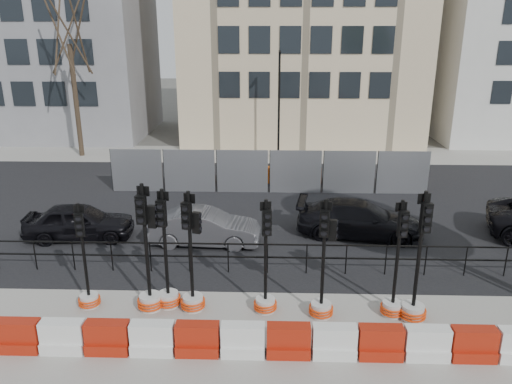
{
  "coord_description": "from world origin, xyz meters",
  "views": [
    {
      "loc": [
        0.07,
        -12.6,
        7.29
      ],
      "look_at": [
        -0.4,
        3.0,
        2.05
      ],
      "focal_mm": 35.0,
      "sensor_mm": 36.0,
      "label": 1
    }
  ],
  "objects_px": {
    "car_a": "(79,222)",
    "traffic_signal_d": "(192,283)",
    "traffic_signal_h": "(415,295)",
    "traffic_signal_a": "(88,287)",
    "car_c": "(360,219)"
  },
  "relations": [
    {
      "from": "car_a",
      "to": "traffic_signal_d",
      "type": "bearing_deg",
      "value": -139.15
    },
    {
      "from": "traffic_signal_h",
      "to": "car_c",
      "type": "relative_size",
      "value": 0.75
    },
    {
      "from": "traffic_signal_d",
      "to": "traffic_signal_h",
      "type": "relative_size",
      "value": 0.95
    },
    {
      "from": "traffic_signal_a",
      "to": "car_c",
      "type": "relative_size",
      "value": 0.63
    },
    {
      "from": "traffic_signal_a",
      "to": "car_a",
      "type": "relative_size",
      "value": 0.77
    },
    {
      "from": "traffic_signal_d",
      "to": "car_a",
      "type": "xyz_separation_m",
      "value": [
        -4.75,
        4.6,
        -0.16
      ]
    },
    {
      "from": "traffic_signal_d",
      "to": "car_c",
      "type": "xyz_separation_m",
      "value": [
        5.27,
        5.15,
        -0.15
      ]
    },
    {
      "from": "traffic_signal_h",
      "to": "car_c",
      "type": "bearing_deg",
      "value": 85.98
    },
    {
      "from": "car_c",
      "to": "traffic_signal_d",
      "type": "bearing_deg",
      "value": 143.31
    },
    {
      "from": "traffic_signal_h",
      "to": "traffic_signal_a",
      "type": "bearing_deg",
      "value": 168.33
    },
    {
      "from": "car_c",
      "to": "traffic_signal_h",
      "type": "bearing_deg",
      "value": -165.82
    },
    {
      "from": "traffic_signal_d",
      "to": "traffic_signal_h",
      "type": "bearing_deg",
      "value": 14.77
    },
    {
      "from": "traffic_signal_d",
      "to": "car_a",
      "type": "distance_m",
      "value": 6.61
    },
    {
      "from": "traffic_signal_a",
      "to": "car_a",
      "type": "distance_m",
      "value": 4.93
    },
    {
      "from": "traffic_signal_h",
      "to": "car_a",
      "type": "xyz_separation_m",
      "value": [
        -10.51,
        4.91,
        -0.08
      ]
    }
  ]
}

